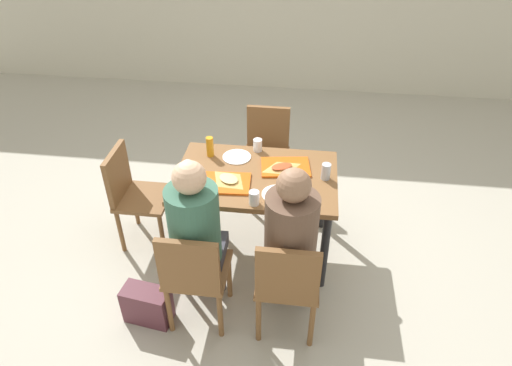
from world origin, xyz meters
name	(u,v)px	position (x,y,z in m)	size (l,w,h in m)	color
ground_plane	(256,248)	(0.00, 0.00, -0.01)	(10.00, 10.00, 0.02)	#B2AD9E
main_table	(256,186)	(0.00, 0.00, 0.63)	(1.18, 0.79, 0.72)	brown
chair_near_left	(194,272)	(-0.30, -0.78, 0.49)	(0.40, 0.40, 0.84)	brown
chair_near_right	(288,281)	(0.30, -0.78, 0.49)	(0.40, 0.40, 0.84)	brown
chair_far_side	(267,147)	(0.00, 0.78, 0.49)	(0.40, 0.40, 0.84)	brown
chair_left_end	(133,191)	(-0.97, 0.00, 0.49)	(0.40, 0.40, 0.84)	brown
person_in_red	(196,228)	(-0.30, -0.64, 0.74)	(0.32, 0.42, 1.25)	#383842
person_in_brown_jacket	(291,237)	(0.30, -0.64, 0.74)	(0.32, 0.42, 1.25)	#383842
tray_red_near	(225,183)	(-0.21, -0.14, 0.73)	(0.36, 0.26, 0.02)	#D85914
tray_red_far	(285,167)	(0.21, 0.12, 0.73)	(0.36, 0.26, 0.02)	#D85914
paper_plate_center	(237,157)	(-0.18, 0.22, 0.73)	(0.22, 0.22, 0.01)	white
paper_plate_near_edge	(278,194)	(0.18, -0.22, 0.73)	(0.22, 0.22, 0.01)	white
pizza_slice_a	(229,179)	(-0.18, -0.11, 0.75)	(0.27, 0.26, 0.02)	tan
pizza_slice_b	(282,167)	(0.18, 0.09, 0.75)	(0.26, 0.22, 0.02)	tan
plastic_cup_a	(258,145)	(-0.03, 0.34, 0.77)	(0.07, 0.07, 0.10)	white
plastic_cup_b	(254,198)	(0.03, -0.34, 0.77)	(0.07, 0.07, 0.10)	white
soda_can	(326,171)	(0.50, 0.02, 0.79)	(0.07, 0.07, 0.12)	#B7BCC6
condiment_bottle	(210,147)	(-0.38, 0.22, 0.80)	(0.06, 0.06, 0.16)	orange
foil_bundle	(188,166)	(-0.50, -0.02, 0.77)	(0.10, 0.10, 0.10)	silver
handbag	(147,305)	(-0.65, -0.79, 0.14)	(0.32, 0.16, 0.28)	#592D38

